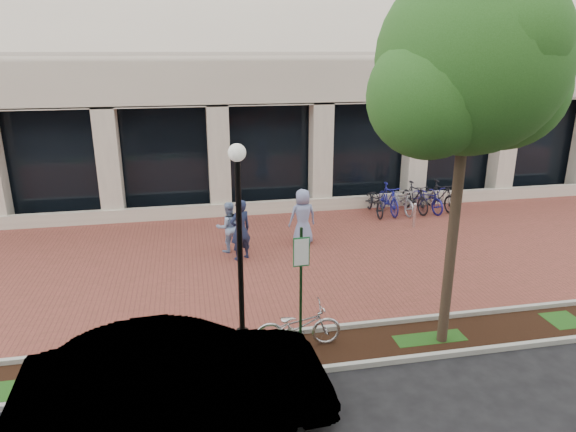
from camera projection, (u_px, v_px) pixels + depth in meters
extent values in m
plane|color=black|center=(297.00, 256.00, 15.98)|extent=(120.00, 120.00, 0.00)
cube|color=brown|center=(297.00, 256.00, 15.98)|extent=(40.00, 9.00, 0.01)
cube|color=black|center=(348.00, 347.00, 11.08)|extent=(40.00, 1.50, 0.01)
cube|color=#ADADA3|center=(338.00, 327.00, 11.77)|extent=(40.00, 0.12, 0.12)
cube|color=#ADADA3|center=(360.00, 365.00, 10.37)|extent=(40.00, 0.12, 0.12)
cube|color=black|center=(268.00, 155.00, 20.56)|extent=(40.00, 0.15, 4.20)
cube|color=beige|center=(273.00, 207.00, 20.11)|extent=(40.00, 0.25, 0.50)
cube|color=beige|center=(271.00, 159.00, 19.91)|extent=(0.80, 0.80, 4.20)
cube|color=#123216|center=(301.00, 292.00, 10.50)|extent=(0.05, 0.05, 2.80)
cube|color=#1B6C35|center=(301.00, 252.00, 10.20)|extent=(0.34, 0.02, 0.62)
cube|color=white|center=(302.00, 252.00, 10.18)|extent=(0.30, 0.01, 0.56)
cylinder|color=black|center=(243.00, 336.00, 11.24)|extent=(0.28, 0.28, 0.30)
cylinder|color=black|center=(240.00, 256.00, 10.65)|extent=(0.12, 0.12, 4.08)
sphere|color=silver|center=(237.00, 153.00, 9.98)|extent=(0.36, 0.36, 0.36)
cylinder|color=#4D3D2C|center=(451.00, 253.00, 10.70)|extent=(0.22, 0.22, 4.17)
sphere|color=#23531A|center=(471.00, 59.00, 9.50)|extent=(3.57, 3.57, 3.57)
sphere|color=#23531A|center=(504.00, 87.00, 10.18)|extent=(2.50, 2.50, 2.50)
sphere|color=#23531A|center=(430.00, 96.00, 9.28)|extent=(2.32, 2.32, 2.32)
imported|color=#BCBDC1|center=(298.00, 326.00, 10.98)|extent=(1.89, 0.68, 0.99)
imported|color=#1D2648|center=(240.00, 230.00, 15.47)|extent=(0.82, 0.71, 1.90)
imported|color=#8FABD5|center=(228.00, 227.00, 16.12)|extent=(0.90, 0.77, 1.63)
imported|color=#7D8CBA|center=(303.00, 217.00, 16.75)|extent=(0.97, 0.69, 1.85)
cylinder|color=silver|center=(414.00, 217.00, 18.45)|extent=(0.11, 0.11, 0.81)
sphere|color=silver|center=(415.00, 204.00, 18.31)|extent=(0.12, 0.12, 0.12)
imported|color=black|center=(375.00, 201.00, 19.91)|extent=(0.77, 2.03, 1.06)
imported|color=navy|center=(388.00, 199.00, 19.99)|extent=(0.59, 1.96, 1.17)
imported|color=#B1B2B6|center=(402.00, 200.00, 20.11)|extent=(0.84, 2.06, 1.06)
imported|color=black|center=(415.00, 197.00, 20.20)|extent=(0.79, 2.00, 1.17)
imported|color=navy|center=(428.00, 198.00, 20.32)|extent=(1.04, 2.10, 1.06)
imported|color=black|center=(441.00, 196.00, 20.40)|extent=(0.98, 2.03, 1.17)
cylinder|color=silver|center=(408.00, 202.00, 20.20)|extent=(0.04, 0.04, 0.80)
imported|color=#A9A9AD|center=(179.00, 383.00, 8.54)|extent=(5.17, 2.03, 1.68)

